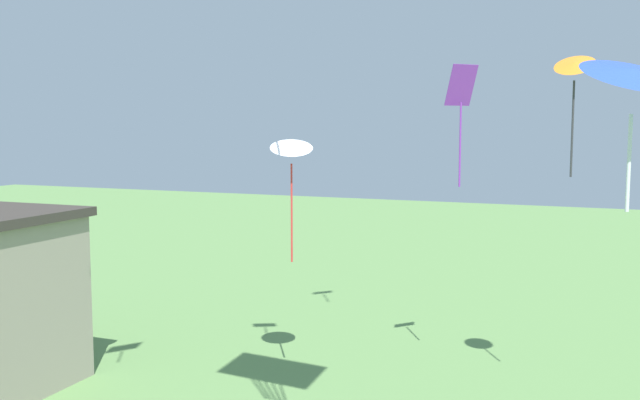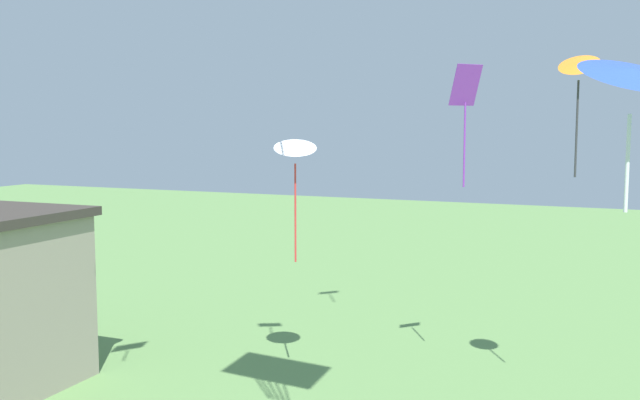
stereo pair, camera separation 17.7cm
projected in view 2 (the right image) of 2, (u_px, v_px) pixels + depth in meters
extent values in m
cone|color=orange|center=(579.00, 64.00, 16.14)|extent=(1.06, 0.98, 0.55)
cylinder|color=#333338|center=(577.00, 129.00, 16.29)|extent=(0.05, 0.05, 2.21)
cone|color=blue|center=(632.00, 72.00, 8.84)|extent=(1.79, 1.78, 0.59)
cylinder|color=silver|center=(627.00, 163.00, 8.96)|extent=(0.05, 0.05, 1.24)
cone|color=white|center=(295.00, 146.00, 18.34)|extent=(1.47, 1.45, 0.49)
cylinder|color=red|center=(295.00, 213.00, 18.52)|extent=(0.05, 0.05, 2.58)
cube|color=purple|center=(466.00, 85.00, 18.55)|extent=(0.82, 0.85, 1.05)
cylinder|color=purple|center=(464.00, 145.00, 18.71)|extent=(0.05, 0.05, 2.22)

